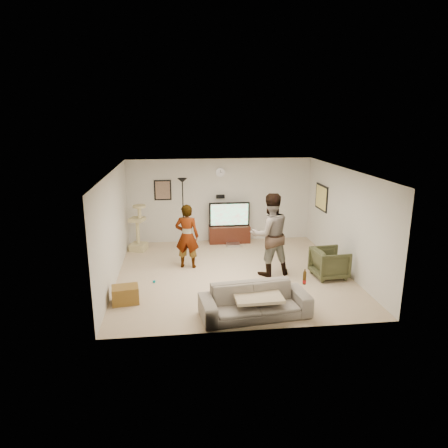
{
  "coord_description": "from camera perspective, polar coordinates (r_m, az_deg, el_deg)",
  "views": [
    {
      "loc": [
        -1.3,
        -9.15,
        3.7
      ],
      "look_at": [
        -0.19,
        0.2,
        1.19
      ],
      "focal_mm": 32.51,
      "sensor_mm": 36.0,
      "label": 1
    }
  ],
  "objects": [
    {
      "name": "picture_back",
      "position": [
        12.07,
        -8.61,
        4.73
      ],
      "size": [
        0.42,
        0.03,
        0.52
      ],
      "primitive_type": "cube",
      "color": "brown",
      "rests_on": "wall_back"
    },
    {
      "name": "wall_speaker",
      "position": [
        12.14,
        -0.51,
        3.89
      ],
      "size": [
        0.25,
        0.1,
        0.1
      ],
      "primitive_type": "cube",
      "color": "black",
      "rests_on": "wall_back"
    },
    {
      "name": "beer_bottle",
      "position": [
        7.91,
        11.25,
        -7.46
      ],
      "size": [
        0.06,
        0.06,
        0.25
      ],
      "primitive_type": "cylinder",
      "color": "#462C0B",
      "rests_on": "sofa"
    },
    {
      "name": "person_right",
      "position": [
        9.65,
        6.49,
        -1.48
      ],
      "size": [
        1.07,
        0.89,
        1.99
      ],
      "primitive_type": "imported",
      "rotation": [
        0.0,
        0.0,
        3.29
      ],
      "color": "#476098",
      "rests_on": "floor"
    },
    {
      "name": "floor_lamp",
      "position": [
        11.65,
        -5.76,
        1.49
      ],
      "size": [
        0.32,
        0.32,
        2.02
      ],
      "primitive_type": "cylinder",
      "color": "black",
      "rests_on": "floor"
    },
    {
      "name": "console_box",
      "position": [
        11.96,
        1.33,
        -2.95
      ],
      "size": [
        0.4,
        0.3,
        0.07
      ],
      "primitive_type": "cube",
      "color": "#BCBCC2",
      "rests_on": "floor"
    },
    {
      "name": "picture_right",
      "position": [
        11.69,
        13.54,
        3.65
      ],
      "size": [
        0.03,
        0.78,
        0.62
      ],
      "primitive_type": "cube",
      "color": "#EACB6E",
      "rests_on": "wall_right"
    },
    {
      "name": "toy_ball",
      "position": [
        9.52,
        -9.8,
        -7.97
      ],
      "size": [
        0.07,
        0.07,
        0.07
      ],
      "primitive_type": "sphere",
      "color": "#00879D",
      "rests_on": "floor"
    },
    {
      "name": "armchair",
      "position": [
        9.92,
        14.62,
        -5.34
      ],
      "size": [
        0.83,
        0.81,
        0.7
      ],
      "primitive_type": "imported",
      "rotation": [
        0.0,
        0.0,
        1.66
      ],
      "color": "#3C3F25",
      "rests_on": "floor"
    },
    {
      "name": "side_table",
      "position": [
        8.63,
        -13.69,
        -9.63
      ],
      "size": [
        0.58,
        0.47,
        0.35
      ],
      "primitive_type": "cube",
      "rotation": [
        0.0,
        0.0,
        0.14
      ],
      "color": "brown",
      "rests_on": "floor"
    },
    {
      "name": "tv",
      "position": [
        12.1,
        0.76,
        1.38
      ],
      "size": [
        1.21,
        0.08,
        0.72
      ],
      "primitive_type": "cube",
      "color": "black",
      "rests_on": "tv_stand"
    },
    {
      "name": "tv_screen",
      "position": [
        12.05,
        0.78,
        1.33
      ],
      "size": [
        1.11,
        0.01,
        0.63
      ],
      "primitive_type": "cube",
      "color": "#51F0A8",
      "rests_on": "tv"
    },
    {
      "name": "throw_blanket",
      "position": [
        7.82,
        4.76,
        -10.05
      ],
      "size": [
        0.92,
        0.73,
        0.06
      ],
      "primitive_type": "cube",
      "rotation": [
        0.0,
        0.0,
        0.03
      ],
      "color": "#CEB990",
      "rests_on": "sofa"
    },
    {
      "name": "person_left",
      "position": [
        10.12,
        -5.22,
        -1.73
      ],
      "size": [
        0.66,
        0.51,
        1.63
      ],
      "primitive_type": "imported",
      "rotation": [
        0.0,
        0.0,
        2.92
      ],
      "color": "#AAABAF",
      "rests_on": "floor"
    },
    {
      "name": "cat_tree",
      "position": [
        11.66,
        -12.06,
        -0.51
      ],
      "size": [
        0.54,
        0.54,
        1.33
      ],
      "primitive_type": "cube",
      "rotation": [
        0.0,
        0.0,
        -0.32
      ],
      "color": "tan",
      "rests_on": "floor"
    },
    {
      "name": "tv_stand",
      "position": [
        12.26,
        0.75,
        -1.41
      ],
      "size": [
        1.23,
        0.45,
        0.51
      ],
      "primitive_type": "cube",
      "color": "#36150C",
      "rests_on": "floor"
    },
    {
      "name": "wall_left",
      "position": [
        9.59,
        -15.25,
        -0.43
      ],
      "size": [
        0.04,
        5.5,
        2.5
      ],
      "primitive_type": "cube",
      "color": "silver",
      "rests_on": "floor"
    },
    {
      "name": "wall_right",
      "position": [
        10.3,
        16.58,
        0.52
      ],
      "size": [
        0.04,
        5.5,
        2.5
      ],
      "primitive_type": "cube",
      "color": "silver",
      "rests_on": "floor"
    },
    {
      "name": "floor",
      "position": [
        9.96,
        1.21,
        -6.96
      ],
      "size": [
        5.5,
        5.5,
        0.02
      ],
      "primitive_type": "cube",
      "color": "tan",
      "rests_on": "ground"
    },
    {
      "name": "wall_front",
      "position": [
        6.98,
        4.41,
        -5.69
      ],
      "size": [
        5.5,
        0.04,
        2.5
      ],
      "primitive_type": "cube",
      "color": "silver",
      "rests_on": "floor"
    },
    {
      "name": "ceiling",
      "position": [
        9.32,
        1.3,
        7.57
      ],
      "size": [
        5.5,
        5.5,
        0.02
      ],
      "primitive_type": "cube",
      "color": "silver",
      "rests_on": "wall_back"
    },
    {
      "name": "wall_back",
      "position": [
        12.22,
        -0.54,
        3.35
      ],
      "size": [
        5.5,
        0.04,
        2.5
      ],
      "primitive_type": "cube",
      "color": "silver",
      "rests_on": "floor"
    },
    {
      "name": "wall_clock",
      "position": [
        12.05,
        -0.54,
        7.28
      ],
      "size": [
        0.26,
        0.04,
        0.26
      ],
      "primitive_type": "cylinder",
      "rotation": [
        1.57,
        0.0,
        0.0
      ],
      "color": "white",
      "rests_on": "wall_back"
    },
    {
      "name": "sofa",
      "position": [
        7.85,
        4.35,
        -10.78
      ],
      "size": [
        2.15,
        1.03,
        0.6
      ],
      "primitive_type": "imported",
      "rotation": [
        0.0,
        0.0,
        0.11
      ],
      "color": "gray",
      "rests_on": "floor"
    }
  ]
}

